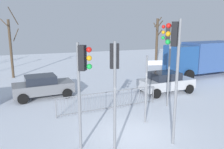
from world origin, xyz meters
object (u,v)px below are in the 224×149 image
at_px(direction_sign_post, 147,86).
at_px(bare_tree_left, 157,39).
at_px(bare_tree_right, 11,47).
at_px(delivery_truck, 203,57).
at_px(car_silver_trailing, 166,82).
at_px(car_grey_near, 43,86).
at_px(traffic_light_foreground_right, 82,73).
at_px(traffic_light_rear_right, 114,72).
at_px(traffic_light_rear_left, 174,55).
at_px(traffic_light_foreground_left, 168,46).

xyz_separation_m(direction_sign_post, bare_tree_left, (9.59, 15.59, 1.00)).
bearing_deg(bare_tree_right, direction_sign_post, -61.90).
bearing_deg(delivery_truck, car_silver_trailing, 25.33).
relative_size(car_silver_trailing, bare_tree_left, 0.70).
bearing_deg(car_silver_trailing, car_grey_near, 164.39).
height_order(traffic_light_foreground_right, car_grey_near, traffic_light_foreground_right).
relative_size(traffic_light_rear_right, traffic_light_foreground_right, 1.01).
xyz_separation_m(traffic_light_rear_left, direction_sign_post, (0.05, 2.11, -1.76)).
bearing_deg(delivery_truck, traffic_light_foreground_right, 29.69).
xyz_separation_m(traffic_light_foreground_left, traffic_light_foreground_right, (-5.52, -3.10, -0.52)).
bearing_deg(bare_tree_left, delivery_truck, -88.84).
height_order(car_silver_trailing, bare_tree_right, bare_tree_right).
bearing_deg(traffic_light_rear_left, car_silver_trailing, 16.75).
relative_size(traffic_light_rear_left, car_grey_near, 1.25).
bearing_deg(traffic_light_foreground_left, traffic_light_rear_left, 179.49).
bearing_deg(direction_sign_post, traffic_light_rear_left, -80.21).
height_order(direction_sign_post, delivery_truck, direction_sign_post).
relative_size(delivery_truck, bare_tree_right, 1.18).
xyz_separation_m(direction_sign_post, delivery_truck, (9.75, 7.59, -0.11)).
xyz_separation_m(direction_sign_post, car_grey_near, (-4.55, 5.83, -1.08)).
bearing_deg(car_grey_near, bare_tree_right, 102.50).
xyz_separation_m(traffic_light_foreground_left, traffic_light_rear_left, (-2.14, -3.77, 0.07)).
height_order(car_silver_trailing, bare_tree_left, bare_tree_left).
height_order(direction_sign_post, car_grey_near, direction_sign_post).
distance_m(traffic_light_rear_right, bare_tree_left, 21.04).
distance_m(car_silver_trailing, delivery_truck, 7.13).
relative_size(traffic_light_foreground_left, car_silver_trailing, 1.24).
height_order(direction_sign_post, car_silver_trailing, direction_sign_post).
bearing_deg(car_grey_near, traffic_light_foreground_right, -86.60).
xyz_separation_m(delivery_truck, bare_tree_right, (-16.47, 4.99, 1.02)).
bearing_deg(bare_tree_right, traffic_light_rear_left, -65.58).
height_order(traffic_light_foreground_left, car_silver_trailing, traffic_light_foreground_left).
relative_size(traffic_light_foreground_left, direction_sign_post, 1.46).
distance_m(traffic_light_foreground_left, car_grey_near, 8.31).
height_order(traffic_light_rear_left, delivery_truck, traffic_light_rear_left).
relative_size(traffic_light_rear_right, car_grey_near, 1.06).
height_order(traffic_light_foreground_right, bare_tree_right, bare_tree_right).
bearing_deg(traffic_light_rear_left, traffic_light_rear_right, 128.71).
bearing_deg(direction_sign_post, traffic_light_foreground_left, 49.55).
height_order(traffic_light_rear_left, car_grey_near, traffic_light_rear_left).
xyz_separation_m(traffic_light_rear_right, car_silver_trailing, (5.96, 5.80, -2.29)).
bearing_deg(direction_sign_post, car_grey_near, 139.03).
bearing_deg(traffic_light_foreground_left, bare_tree_left, 0.73).
relative_size(traffic_light_rear_right, traffic_light_rear_left, 0.85).
xyz_separation_m(traffic_light_rear_right, car_grey_near, (-2.23, 7.58, -2.29)).
relative_size(traffic_light_rear_left, car_silver_trailing, 1.27).
distance_m(traffic_light_foreground_left, traffic_light_foreground_right, 6.35).
distance_m(traffic_light_foreground_left, bare_tree_left, 15.84).
height_order(delivery_truck, bare_tree_right, bare_tree_right).
bearing_deg(traffic_light_rear_left, direction_sign_post, 46.35).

